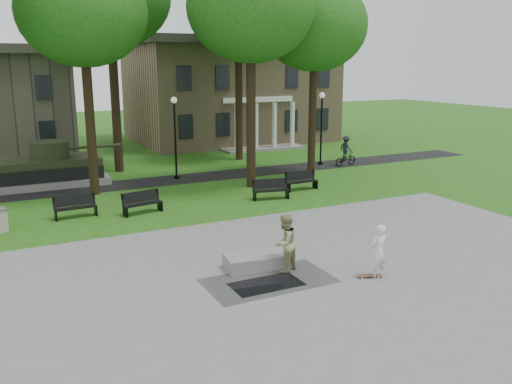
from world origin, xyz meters
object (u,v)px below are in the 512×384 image
concrete_block (259,261)px  skateboarder (379,251)px  cyclist (346,153)px  park_bench_0 (75,206)px  friend_watching (285,243)px

concrete_block → skateboarder: (3.03, -2.39, 0.63)m
cyclist → park_bench_0: bearing=96.0°
skateboarder → park_bench_0: skateboarder is taller
concrete_block → park_bench_0: 10.02m
concrete_block → skateboarder: bearing=-38.3°
skateboarder → park_bench_0: 13.60m
skateboarder → friend_watching: 2.97m
concrete_block → friend_watching: bearing=-47.0°
friend_watching → cyclist: size_ratio=0.97×
skateboarder → cyclist: (10.30, 16.04, -0.07)m
concrete_block → park_bench_0: size_ratio=1.21×
cyclist → skateboarder: bearing=138.5°
park_bench_0 → cyclist: bearing=12.3°
concrete_block → skateboarder: 3.90m
concrete_block → park_bench_0: bearing=116.5°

